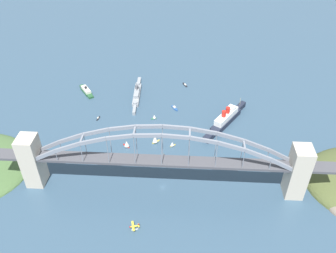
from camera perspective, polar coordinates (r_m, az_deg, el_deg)
name	(u,v)px	position (r m, az deg, el deg)	size (l,w,h in m)	color
ground_plane	(163,187)	(320.26, -0.87, -9.79)	(1400.00, 1400.00, 0.00)	#334C60
harbor_arch_bridge	(162,164)	(299.79, -0.92, -6.03)	(291.57, 17.81, 65.77)	#BCB29E
ocean_liner	(226,119)	(393.78, 9.38, 1.24)	(52.47, 75.61, 19.80)	#1E2333
naval_cruiser	(137,94)	(438.44, -5.07, 5.32)	(9.64, 82.00, 18.25)	gray
harbor_ferry_steamer	(86,91)	(456.33, -13.15, 5.69)	(24.59, 31.53, 8.25)	#23512D
seaplane_taxiing_near_bridge	(134,227)	(291.17, -5.53, -15.90)	(8.30, 9.79, 4.96)	#B7B7B2
small_boat_0	(98,118)	(405.93, -11.27, 1.33)	(2.62, 8.12, 2.29)	black
small_boat_1	(155,139)	(362.78, -2.12, -2.05)	(8.45, 8.10, 10.05)	gold
small_boat_2	(154,117)	(397.35, -2.25, 1.60)	(6.14, 4.52, 6.06)	#2D6B3D
small_boat_3	(172,144)	(358.97, 0.70, -2.85)	(5.91, 5.45, 6.40)	gold
small_boat_4	(175,108)	(415.13, 1.08, 3.04)	(8.24, 11.25, 2.48)	#234C8C
small_boat_5	(127,144)	(360.41, -6.73, -2.80)	(8.22, 7.65, 8.32)	#B2231E
small_boat_6	(185,85)	(460.97, 2.78, 6.78)	(6.40, 10.46, 2.13)	black
channel_marker_buoy	(164,155)	(349.26, -0.65, -4.64)	(2.20, 2.20, 2.75)	red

